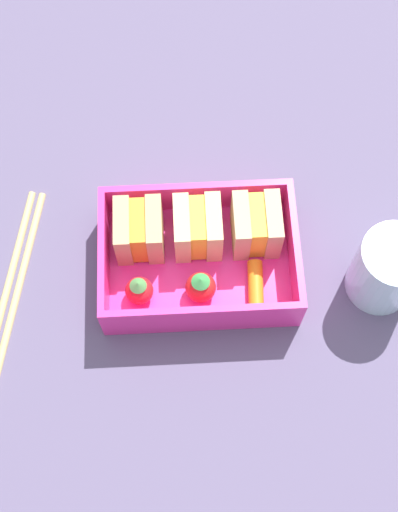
{
  "coord_description": "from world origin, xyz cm",
  "views": [
    {
      "loc": [
        -1.24,
        -25.1,
        61.9
      ],
      "look_at": [
        0.0,
        0.0,
        2.7
      ],
      "focal_mm": 50.0,
      "sensor_mm": 36.0,
      "label": 1
    }
  ],
  "objects_px": {
    "sandwich_center": "(256,225)",
    "carrot_stick_far_left": "(256,288)",
    "drinking_glass": "(387,270)",
    "sandwich_center_left": "(198,228)",
    "sandwich_left": "(139,230)",
    "strawberry_left": "(196,287)",
    "strawberry_far_left": "(139,290)",
    "chopstick_pair": "(10,295)"
  },
  "relations": [
    {
      "from": "chopstick_pair",
      "to": "strawberry_left",
      "type": "bearing_deg",
      "value": -3.2
    },
    {
      "from": "strawberry_left",
      "to": "sandwich_left",
      "type": "bearing_deg",
      "value": 132.55
    },
    {
      "from": "strawberry_far_left",
      "to": "drinking_glass",
      "type": "xyz_separation_m",
      "value": [
        0.22,
        0.0,
        0.01
      ]
    },
    {
      "from": "sandwich_left",
      "to": "strawberry_left",
      "type": "height_order",
      "value": "sandwich_left"
    },
    {
      "from": "sandwich_left",
      "to": "strawberry_left",
      "type": "xyz_separation_m",
      "value": [
        0.05,
        -0.05,
        -0.01
      ]
    },
    {
      "from": "drinking_glass",
      "to": "sandwich_center",
      "type": "bearing_deg",
      "value": 156.13
    },
    {
      "from": "sandwich_center",
      "to": "strawberry_left",
      "type": "height_order",
      "value": "sandwich_center"
    },
    {
      "from": "sandwich_center_left",
      "to": "sandwich_center",
      "type": "relative_size",
      "value": 1.0
    },
    {
      "from": "sandwich_left",
      "to": "carrot_stick_far_left",
      "type": "relative_size",
      "value": 0.97
    },
    {
      "from": "strawberry_left",
      "to": "drinking_glass",
      "type": "height_order",
      "value": "drinking_glass"
    },
    {
      "from": "carrot_stick_far_left",
      "to": "drinking_glass",
      "type": "distance_m",
      "value": 0.12
    },
    {
      "from": "sandwich_left",
      "to": "strawberry_far_left",
      "type": "xyz_separation_m",
      "value": [
        -0.0,
        -0.05,
        -0.01
      ]
    },
    {
      "from": "sandwich_left",
      "to": "sandwich_center",
      "type": "relative_size",
      "value": 1.0
    },
    {
      "from": "sandwich_center",
      "to": "strawberry_left",
      "type": "bearing_deg",
      "value": -136.59
    },
    {
      "from": "strawberry_far_left",
      "to": "carrot_stick_far_left",
      "type": "xyz_separation_m",
      "value": [
        0.1,
        0.0,
        -0.01
      ]
    },
    {
      "from": "sandwich_center_left",
      "to": "chopstick_pair",
      "type": "relative_size",
      "value": 0.22
    },
    {
      "from": "sandwich_center_left",
      "to": "strawberry_left",
      "type": "bearing_deg",
      "value": -93.99
    },
    {
      "from": "sandwich_center",
      "to": "strawberry_left",
      "type": "distance_m",
      "value": 0.08
    },
    {
      "from": "sandwich_center",
      "to": "strawberry_left",
      "type": "xyz_separation_m",
      "value": [
        -0.06,
        -0.05,
        -0.01
      ]
    },
    {
      "from": "strawberry_left",
      "to": "sandwich_center",
      "type": "bearing_deg",
      "value": 43.41
    },
    {
      "from": "sandwich_center_left",
      "to": "carrot_stick_far_left",
      "type": "xyz_separation_m",
      "value": [
        0.05,
        -0.05,
        -0.02
      ]
    },
    {
      "from": "carrot_stick_far_left",
      "to": "strawberry_far_left",
      "type": "bearing_deg",
      "value": -179.99
    },
    {
      "from": "sandwich_left",
      "to": "carrot_stick_far_left",
      "type": "xyz_separation_m",
      "value": [
        0.1,
        -0.05,
        -0.02
      ]
    },
    {
      "from": "sandwich_center",
      "to": "strawberry_far_left",
      "type": "bearing_deg",
      "value": -153.45
    },
    {
      "from": "sandwich_center_left",
      "to": "drinking_glass",
      "type": "xyz_separation_m",
      "value": [
        0.16,
        -0.05,
        0.0
      ]
    },
    {
      "from": "carrot_stick_far_left",
      "to": "chopstick_pair",
      "type": "xyz_separation_m",
      "value": [
        -0.22,
        0.01,
        -0.02
      ]
    },
    {
      "from": "sandwich_center",
      "to": "carrot_stick_far_left",
      "type": "bearing_deg",
      "value": -93.63
    },
    {
      "from": "strawberry_far_left",
      "to": "strawberry_left",
      "type": "relative_size",
      "value": 0.93
    },
    {
      "from": "sandwich_center_left",
      "to": "chopstick_pair",
      "type": "bearing_deg",
      "value": -165.83
    },
    {
      "from": "carrot_stick_far_left",
      "to": "drinking_glass",
      "type": "relative_size",
      "value": 0.67
    },
    {
      "from": "sandwich_center_left",
      "to": "sandwich_center",
      "type": "xyz_separation_m",
      "value": [
        0.05,
        0.0,
        0.0
      ]
    },
    {
      "from": "sandwich_center_left",
      "to": "strawberry_far_left",
      "type": "xyz_separation_m",
      "value": [
        -0.05,
        -0.05,
        -0.01
      ]
    },
    {
      "from": "sandwich_left",
      "to": "sandwich_center_left",
      "type": "distance_m",
      "value": 0.05
    },
    {
      "from": "sandwich_center",
      "to": "carrot_stick_far_left",
      "type": "distance_m",
      "value": 0.06
    },
    {
      "from": "strawberry_left",
      "to": "sandwich_center_left",
      "type": "bearing_deg",
      "value": 86.01
    },
    {
      "from": "strawberry_left",
      "to": "chopstick_pair",
      "type": "relative_size",
      "value": 0.16
    },
    {
      "from": "sandwich_center_left",
      "to": "strawberry_far_left",
      "type": "relative_size",
      "value": 1.54
    },
    {
      "from": "sandwich_left",
      "to": "sandwich_center_left",
      "type": "xyz_separation_m",
      "value": [
        0.05,
        0.0,
        0.0
      ]
    },
    {
      "from": "sandwich_center_left",
      "to": "chopstick_pair",
      "type": "xyz_separation_m",
      "value": [
        -0.17,
        -0.04,
        -0.03
      ]
    },
    {
      "from": "carrot_stick_far_left",
      "to": "chopstick_pair",
      "type": "relative_size",
      "value": 0.23
    },
    {
      "from": "sandwich_left",
      "to": "carrot_stick_far_left",
      "type": "bearing_deg",
      "value": -27.67
    },
    {
      "from": "sandwich_left",
      "to": "drinking_glass",
      "type": "height_order",
      "value": "drinking_glass"
    }
  ]
}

